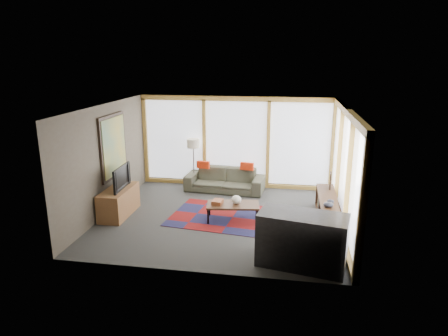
% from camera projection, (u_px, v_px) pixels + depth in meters
% --- Properties ---
extents(ground, '(5.50, 5.50, 0.00)m').
position_uv_depth(ground, '(221.00, 217.00, 9.38)').
color(ground, '#2D2D2B').
rests_on(ground, ground).
extents(room_envelope, '(5.52, 5.02, 2.62)m').
position_uv_depth(room_envelope, '(246.00, 149.00, 9.42)').
color(room_envelope, '#494034').
rests_on(room_envelope, ground).
extents(rug, '(3.05, 2.16, 0.01)m').
position_uv_depth(rug, '(233.00, 217.00, 9.37)').
color(rug, maroon).
rests_on(rug, ground).
extents(sofa, '(2.24, 1.01, 0.64)m').
position_uv_depth(sofa, '(225.00, 180.00, 11.18)').
color(sofa, '#353628').
rests_on(sofa, ground).
extents(pillow_left, '(0.37, 0.15, 0.20)m').
position_uv_depth(pillow_left, '(203.00, 165.00, 11.16)').
color(pillow_left, red).
rests_on(pillow_left, sofa).
extents(pillow_right, '(0.38, 0.17, 0.20)m').
position_uv_depth(pillow_right, '(247.00, 166.00, 10.99)').
color(pillow_right, red).
rests_on(pillow_right, sofa).
extents(floor_lamp, '(0.36, 0.36, 1.43)m').
position_uv_depth(floor_lamp, '(194.00, 164.00, 11.36)').
color(floor_lamp, black).
rests_on(floor_lamp, ground).
extents(coffee_table, '(1.26, 0.75, 0.40)m').
position_uv_depth(coffee_table, '(233.00, 212.00, 9.18)').
color(coffee_table, black).
rests_on(coffee_table, ground).
extents(book_stack, '(0.25, 0.30, 0.09)m').
position_uv_depth(book_stack, '(218.00, 202.00, 9.13)').
color(book_stack, brown).
rests_on(book_stack, coffee_table).
extents(vase, '(0.26, 0.26, 0.20)m').
position_uv_depth(vase, '(236.00, 200.00, 9.13)').
color(vase, silver).
rests_on(vase, coffee_table).
extents(bookshelf, '(0.41, 2.27, 0.57)m').
position_uv_depth(bookshelf, '(328.00, 211.00, 9.03)').
color(bookshelf, black).
rests_on(bookshelf, ground).
extents(bowl_a, '(0.26, 0.26, 0.11)m').
position_uv_depth(bowl_a, '(328.00, 205.00, 8.46)').
color(bowl_a, black).
rests_on(bowl_a, bookshelf).
extents(bowl_b, '(0.16, 0.16, 0.08)m').
position_uv_depth(bowl_b, '(331.00, 201.00, 8.71)').
color(bowl_b, black).
rests_on(bowl_b, bookshelf).
extents(shelf_picture, '(0.07, 0.30, 0.39)m').
position_uv_depth(shelf_picture, '(330.00, 181.00, 9.63)').
color(shelf_picture, black).
rests_on(shelf_picture, bookshelf).
extents(tv_console, '(0.54, 1.30, 0.65)m').
position_uv_depth(tv_console, '(119.00, 202.00, 9.47)').
color(tv_console, brown).
rests_on(tv_console, ground).
extents(television, '(0.16, 0.96, 0.55)m').
position_uv_depth(television, '(118.00, 177.00, 9.32)').
color(television, black).
rests_on(television, tv_console).
extents(bar_counter, '(1.66, 1.02, 0.98)m').
position_uv_depth(bar_counter, '(302.00, 240.00, 7.12)').
color(bar_counter, black).
rests_on(bar_counter, ground).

